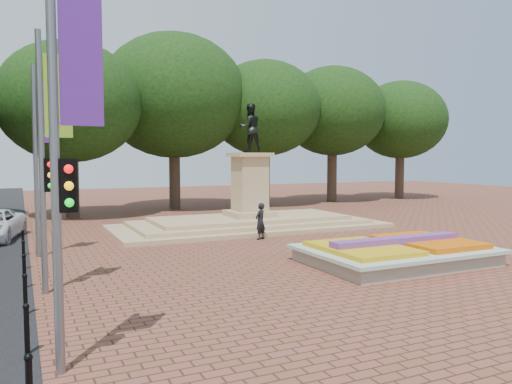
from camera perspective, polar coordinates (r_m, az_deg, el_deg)
ground at (r=19.11m, az=9.42°, el=-7.14°), size 90.00×90.00×0.00m
flower_bed at (r=18.11m, az=15.77°, el=-6.64°), size 6.30×4.30×0.91m
monument at (r=25.88m, az=-0.71°, el=-2.19°), size 14.00×6.00×6.40m
tree_row_back at (r=35.97m, az=-4.03°, el=8.77°), size 44.80×8.80×10.43m
banner_poles at (r=14.09m, az=-22.78°, el=4.51°), size 0.88×11.17×7.00m
bollard_row at (r=14.23m, az=-24.92°, el=-9.15°), size 0.12×13.12×0.98m
pedestrian at (r=22.28m, az=0.50°, el=-3.36°), size 0.72×0.65×1.64m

